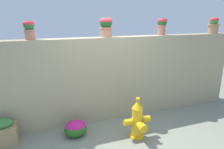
% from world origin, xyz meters
% --- Properties ---
extents(ground_plane, '(24.00, 24.00, 0.00)m').
position_xyz_m(ground_plane, '(0.00, 0.00, 0.00)').
color(ground_plane, gray).
extents(stone_wall, '(6.78, 0.30, 1.90)m').
position_xyz_m(stone_wall, '(0.00, 1.05, 0.95)').
color(stone_wall, tan).
rests_on(stone_wall, ground).
extents(potted_plant_1, '(0.22, 0.22, 0.37)m').
position_xyz_m(potted_plant_1, '(-1.49, 1.06, 2.12)').
color(potted_plant_1, '#AE6E57').
rests_on(potted_plant_1, stone_wall).
extents(potted_plant_2, '(0.29, 0.29, 0.43)m').
position_xyz_m(potted_plant_2, '(0.05, 1.07, 2.15)').
color(potted_plant_2, tan).
rests_on(potted_plant_2, stone_wall).
extents(potted_plant_3, '(0.23, 0.23, 0.41)m').
position_xyz_m(potted_plant_3, '(1.44, 1.08, 2.16)').
color(potted_plant_3, '#BF6D56').
rests_on(potted_plant_3, stone_wall).
extents(potted_plant_4, '(0.30, 0.30, 0.42)m').
position_xyz_m(potted_plant_4, '(2.96, 1.03, 2.12)').
color(potted_plant_4, tan).
rests_on(potted_plant_4, stone_wall).
extents(fire_hydrant, '(0.55, 0.44, 0.83)m').
position_xyz_m(fire_hydrant, '(0.34, 0.03, 0.37)').
color(fire_hydrant, gold).
rests_on(fire_hydrant, ground).
extents(flower_bush_left, '(0.45, 0.41, 0.32)m').
position_xyz_m(flower_bush_left, '(-0.80, 0.51, 0.17)').
color(flower_bush_left, '#26631E').
rests_on(flower_bush_left, ground).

